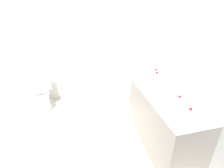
{
  "coord_description": "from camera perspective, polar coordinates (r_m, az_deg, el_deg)",
  "views": [
    {
      "loc": [
        -0.09,
        -2.36,
        2.21
      ],
      "look_at": [
        0.55,
        0.15,
        0.84
      ],
      "focal_mm": 29.8,
      "sensor_mm": 36.0,
      "label": 1
    }
  ],
  "objects": [
    {
      "name": "soap_dish",
      "position": [
        3.04,
        11.58,
        1.23
      ],
      "size": [
        0.09,
        0.06,
        0.02
      ],
      "primitive_type": "cube",
      "color": "white",
      "rests_on": "vanity_counter"
    },
    {
      "name": "water_bottle_3",
      "position": [
        2.82,
        13.35,
        1.23
      ],
      "size": [
        0.07,
        0.07,
        0.24
      ],
      "color": "silver",
      "rests_on": "vanity_counter"
    },
    {
      "name": "water_bottle_2",
      "position": [
        2.23,
        22.6,
        -9.01
      ],
      "size": [
        0.06,
        0.06,
        0.19
      ],
      "color": "silver",
      "rests_on": "vanity_counter"
    },
    {
      "name": "water_bottle_0",
      "position": [
        2.39,
        19.7,
        -5.55
      ],
      "size": [
        0.07,
        0.07,
        0.2
      ],
      "color": "silver",
      "rests_on": "vanity_counter"
    },
    {
      "name": "bathtub",
      "position": [
        3.85,
        -2.42,
        -1.61
      ],
      "size": [
        1.68,
        0.8,
        1.19
      ],
      "color": "white",
      "rests_on": "ground_plane"
    },
    {
      "name": "drinking_glass_3",
      "position": [
        2.81,
        15.1,
        -0.82
      ],
      "size": [
        0.07,
        0.07,
        0.08
      ],
      "primitive_type": "cylinder",
      "color": "white",
      "rests_on": "vanity_counter"
    },
    {
      "name": "drinking_glass_2",
      "position": [
        2.25,
        24.93,
        -10.3
      ],
      "size": [
        0.07,
        0.07,
        0.1
      ],
      "primitive_type": "cylinder",
      "color": "white",
      "rests_on": "vanity_counter"
    },
    {
      "name": "drinking_glass_0",
      "position": [
        2.35,
        21.76,
        -8.16
      ],
      "size": [
        0.08,
        0.08,
        0.08
      ],
      "primitive_type": "cylinder",
      "color": "white",
      "rests_on": "vanity_counter"
    },
    {
      "name": "vanity_counter",
      "position": [
        2.88,
        15.56,
        -11.41
      ],
      "size": [
        0.57,
        1.35,
        0.87
      ],
      "primitive_type": "cube",
      "color": "gray",
      "rests_on": "ground_plane"
    },
    {
      "name": "toilet",
      "position": [
        3.9,
        -20.82,
        -2.35
      ],
      "size": [
        0.39,
        0.5,
        0.74
      ],
      "rotation": [
        0.0,
        0.0,
        -1.63
      ],
      "color": "white",
      "rests_on": "ground_plane"
    },
    {
      "name": "wall_right_mirror",
      "position": [
        3.0,
        18.92,
        8.04
      ],
      "size": [
        0.1,
        3.05,
        2.53
      ],
      "primitive_type": "cube",
      "color": "silver",
      "rests_on": "ground_plane"
    },
    {
      "name": "water_bottle_1",
      "position": [
        2.92,
        13.01,
        2.2
      ],
      "size": [
        0.07,
        0.07,
        0.24
      ],
      "color": "silver",
      "rests_on": "vanity_counter"
    },
    {
      "name": "wall_back_tiled",
      "position": [
        3.85,
        -12.93,
        12.99
      ],
      "size": [
        3.32,
        0.1,
        2.53
      ],
      "primitive_type": "cube",
      "color": "silver",
      "rests_on": "ground_plane"
    },
    {
      "name": "drinking_glass_1",
      "position": [
        2.75,
        13.86,
        -1.07
      ],
      "size": [
        0.08,
        0.08,
        0.1
      ],
      "primitive_type": "cylinder",
      "color": "white",
      "rests_on": "vanity_counter"
    },
    {
      "name": "sink_basin",
      "position": [
        2.59,
        17.08,
        -3.9
      ],
      "size": [
        0.34,
        0.34,
        0.07
      ],
      "primitive_type": "cylinder",
      "color": "white",
      "rests_on": "vanity_counter"
    },
    {
      "name": "bath_mat",
      "position": [
        3.5,
        -1.57,
        -11.23
      ],
      "size": [
        0.56,
        0.4,
        0.01
      ],
      "primitive_type": "cube",
      "color": "white",
      "rests_on": "ground_plane"
    },
    {
      "name": "sink_faucet",
      "position": [
        2.69,
        20.8,
        -3.35
      ],
      "size": [
        0.1,
        0.15,
        0.07
      ],
      "color": "#9F9FA4",
      "rests_on": "vanity_counter"
    },
    {
      "name": "ground_plane",
      "position": [
        3.23,
        -9.21,
        -15.71
      ],
      "size": [
        3.92,
        3.92,
        0.0
      ],
      "primitive_type": "plane",
      "color": "beige"
    },
    {
      "name": "toilet_paper_roll",
      "position": [
        4.03,
        -23.29,
        -7.05
      ],
      "size": [
        0.11,
        0.11,
        0.11
      ],
      "primitive_type": "cylinder",
      "color": "white",
      "rests_on": "ground_plane"
    }
  ]
}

